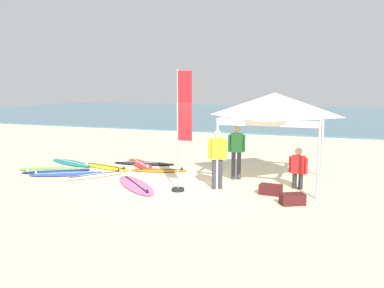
% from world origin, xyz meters
% --- Properties ---
extents(ground_plane, '(80.00, 80.00, 0.00)m').
position_xyz_m(ground_plane, '(0.00, 0.00, 0.00)').
color(ground_plane, beige).
extents(sea, '(80.00, 36.00, 0.10)m').
position_xyz_m(sea, '(0.00, 31.10, 0.05)').
color(sea, teal).
rests_on(sea, ground).
extents(canopy_tent, '(2.85, 2.85, 2.75)m').
position_xyz_m(canopy_tent, '(2.28, 1.25, 2.39)').
color(canopy_tent, '#B7B7BC').
rests_on(canopy_tent, ground).
extents(surfboard_navy, '(2.22, 1.76, 0.19)m').
position_xyz_m(surfboard_navy, '(-4.98, 0.16, 0.04)').
color(surfboard_navy, navy).
rests_on(surfboard_navy, ground).
extents(surfboard_white, '(1.61, 1.96, 0.19)m').
position_xyz_m(surfboard_white, '(-3.31, 0.06, 0.04)').
color(surfboard_white, white).
rests_on(surfboard_white, ground).
extents(surfboard_yellow, '(2.36, 1.18, 0.19)m').
position_xyz_m(surfboard_yellow, '(-3.76, 1.38, 0.04)').
color(surfboard_yellow, yellow).
rests_on(surfboard_yellow, ground).
extents(surfboard_orange, '(2.04, 1.07, 0.19)m').
position_xyz_m(surfboard_orange, '(-1.68, 1.50, 0.04)').
color(surfboard_orange, orange).
rests_on(surfboard_orange, ground).
extents(surfboard_pink, '(2.32, 2.28, 0.19)m').
position_xyz_m(surfboard_pink, '(-1.45, -0.60, 0.04)').
color(surfboard_pink, pink).
rests_on(surfboard_pink, ground).
extents(surfboard_black, '(2.46, 1.03, 0.19)m').
position_xyz_m(surfboard_black, '(-2.75, 2.43, 0.04)').
color(surfboard_black, black).
rests_on(surfboard_black, ground).
extents(surfboard_teal, '(2.47, 1.41, 0.19)m').
position_xyz_m(surfboard_teal, '(-5.40, 1.56, 0.04)').
color(surfboard_teal, '#19847F').
rests_on(surfboard_teal, ground).
extents(surfboard_blue, '(2.42, 1.79, 0.19)m').
position_xyz_m(surfboard_blue, '(-4.35, -0.06, 0.04)').
color(surfboard_blue, blue).
rests_on(surfboard_blue, ground).
extents(surfboard_lime, '(2.54, 1.54, 0.19)m').
position_xyz_m(surfboard_lime, '(-5.26, 0.40, 0.04)').
color(surfboard_lime, '#7AD12D').
rests_on(surfboard_lime, ground).
extents(surfboard_red, '(2.01, 2.03, 0.19)m').
position_xyz_m(surfboard_red, '(-2.86, 2.32, 0.04)').
color(surfboard_red, red).
rests_on(surfboard_red, ground).
extents(person_yellow, '(0.50, 0.36, 1.71)m').
position_xyz_m(person_yellow, '(0.90, -0.06, 0.99)').
color(person_yellow, '#383842').
rests_on(person_yellow, ground).
extents(person_green, '(0.52, 0.33, 1.71)m').
position_xyz_m(person_green, '(1.13, 1.28, 0.99)').
color(person_green, '#383842').
rests_on(person_green, ground).
extents(person_red, '(0.54, 0.29, 1.20)m').
position_xyz_m(person_red, '(3.07, 0.77, 0.66)').
color(person_red, '#2D2D33').
rests_on(person_red, ground).
extents(banner_flag, '(0.60, 0.36, 3.40)m').
position_xyz_m(banner_flag, '(0.04, -0.66, 1.57)').
color(banner_flag, '#99999E').
rests_on(banner_flag, ground).
extents(gear_bag_near_tent, '(0.62, 0.36, 0.28)m').
position_xyz_m(gear_bag_near_tent, '(2.44, -0.12, 0.14)').
color(gear_bag_near_tent, '#4C1919').
rests_on(gear_bag_near_tent, ground).
extents(gear_bag_by_pole, '(0.68, 0.57, 0.28)m').
position_xyz_m(gear_bag_by_pole, '(3.10, -0.85, 0.14)').
color(gear_bag_by_pole, '#4C1919').
rests_on(gear_bag_by_pole, ground).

